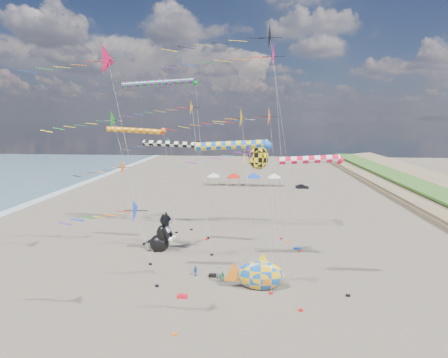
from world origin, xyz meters
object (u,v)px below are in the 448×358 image
person_adult (219,274)px  child_blue (195,271)px  parked_car (302,186)px  fish_inflatable (260,275)px  child_green (223,277)px  cat_inflatable (161,231)px

person_adult → child_blue: person_adult is taller
child_blue → parked_car: (17.73, 48.79, -0.02)m
fish_inflatable → child_green: 3.95m
person_adult → child_blue: bearing=155.8°
person_adult → parked_car: person_adult is taller
parked_car → child_blue: bearing=159.1°
child_green → child_blue: size_ratio=1.00×
cat_inflatable → child_green: cat_inflatable is taller
person_adult → parked_car: size_ratio=0.55×
child_green → child_blue: 3.33m
cat_inflatable → parked_car: (23.20, 41.98, -2.00)m
fish_inflatable → child_green: (-3.73, 0.98, -0.86)m
cat_inflatable → fish_inflatable: cat_inflatable is taller
child_green → parked_car: 52.25m
person_adult → child_green: size_ratio=1.56×
person_adult → parked_car: bearing=73.7°
cat_inflatable → person_adult: size_ratio=2.90×
person_adult → child_blue: size_ratio=1.56×
cat_inflatable → fish_inflatable: size_ratio=0.84×
cat_inflatable → person_adult: bearing=-33.3°
child_green → parked_car: size_ratio=0.35×
fish_inflatable → child_blue: (-6.77, 2.33, -0.86)m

